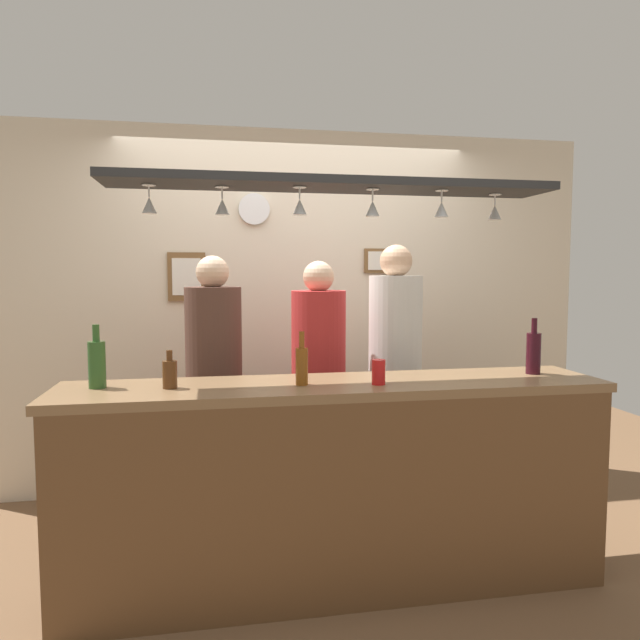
{
  "coord_description": "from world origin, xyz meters",
  "views": [
    {
      "loc": [
        -0.59,
        -3.11,
        1.58
      ],
      "look_at": [
        0.0,
        0.1,
        1.31
      ],
      "focal_mm": 32.42,
      "sensor_mm": 36.0,
      "label": 1
    }
  ],
  "objects_px": {
    "drink_can": "(379,372)",
    "bottle_wine_dark_red": "(533,352)",
    "person_right_white_patterned_shirt": "(395,353)",
    "picture_frame_caricature": "(187,277)",
    "picture_frame_upper_small": "(379,261)",
    "person_middle_red_shirt": "(319,366)",
    "wall_clock": "(254,209)",
    "bottle_beer_brown_stubby": "(170,373)",
    "person_left_brown_shirt": "(214,366)",
    "bottle_beer_amber_tall": "(302,364)",
    "bottle_champagne_green": "(97,363)"
  },
  "relations": [
    {
      "from": "person_middle_red_shirt",
      "to": "drink_can",
      "type": "height_order",
      "value": "person_middle_red_shirt"
    },
    {
      "from": "person_right_white_patterned_shirt",
      "to": "bottle_wine_dark_red",
      "type": "xyz_separation_m",
      "value": [
        0.54,
        -0.72,
        0.09
      ]
    },
    {
      "from": "picture_frame_upper_small",
      "to": "wall_clock",
      "type": "relative_size",
      "value": 1.0
    },
    {
      "from": "drink_can",
      "to": "wall_clock",
      "type": "relative_size",
      "value": 0.55
    },
    {
      "from": "picture_frame_upper_small",
      "to": "person_right_white_patterned_shirt",
      "type": "bearing_deg",
      "value": -96.3
    },
    {
      "from": "person_right_white_patterned_shirt",
      "to": "bottle_beer_amber_tall",
      "type": "distance_m",
      "value": 1.09
    },
    {
      "from": "drink_can",
      "to": "picture_frame_caricature",
      "type": "bearing_deg",
      "value": 122.84
    },
    {
      "from": "person_left_brown_shirt",
      "to": "picture_frame_upper_small",
      "type": "xyz_separation_m",
      "value": [
        1.22,
        0.64,
        0.65
      ]
    },
    {
      "from": "bottle_wine_dark_red",
      "to": "picture_frame_caricature",
      "type": "distance_m",
      "value": 2.34
    },
    {
      "from": "person_left_brown_shirt",
      "to": "drink_can",
      "type": "bearing_deg",
      "value": -47.58
    },
    {
      "from": "person_left_brown_shirt",
      "to": "person_right_white_patterned_shirt",
      "type": "distance_m",
      "value": 1.15
    },
    {
      "from": "drink_can",
      "to": "bottle_wine_dark_red",
      "type": "bearing_deg",
      "value": 8.74
    },
    {
      "from": "person_left_brown_shirt",
      "to": "wall_clock",
      "type": "relative_size",
      "value": 7.63
    },
    {
      "from": "bottle_beer_amber_tall",
      "to": "person_left_brown_shirt",
      "type": "bearing_deg",
      "value": 117.5
    },
    {
      "from": "person_middle_red_shirt",
      "to": "person_right_white_patterned_shirt",
      "type": "xyz_separation_m",
      "value": [
        0.5,
        0.0,
        0.07
      ]
    },
    {
      "from": "bottle_champagne_green",
      "to": "person_right_white_patterned_shirt",
      "type": "bearing_deg",
      "value": 22.66
    },
    {
      "from": "bottle_beer_amber_tall",
      "to": "bottle_champagne_green",
      "type": "bearing_deg",
      "value": 173.96
    },
    {
      "from": "person_left_brown_shirt",
      "to": "picture_frame_caricature",
      "type": "relative_size",
      "value": 4.94
    },
    {
      "from": "person_right_white_patterned_shirt",
      "to": "drink_can",
      "type": "xyz_separation_m",
      "value": [
        -0.36,
        -0.86,
        0.04
      ]
    },
    {
      "from": "bottle_beer_amber_tall",
      "to": "picture_frame_caricature",
      "type": "relative_size",
      "value": 0.76
    },
    {
      "from": "picture_frame_caricature",
      "to": "drink_can",
      "type": "bearing_deg",
      "value": -57.16
    },
    {
      "from": "bottle_wine_dark_red",
      "to": "drink_can",
      "type": "height_order",
      "value": "bottle_wine_dark_red"
    },
    {
      "from": "person_left_brown_shirt",
      "to": "picture_frame_upper_small",
      "type": "relative_size",
      "value": 7.63
    },
    {
      "from": "person_middle_red_shirt",
      "to": "bottle_champagne_green",
      "type": "height_order",
      "value": "person_middle_red_shirt"
    },
    {
      "from": "person_right_white_patterned_shirt",
      "to": "picture_frame_upper_small",
      "type": "xyz_separation_m",
      "value": [
        0.07,
        0.64,
        0.6
      ]
    },
    {
      "from": "person_middle_red_shirt",
      "to": "person_right_white_patterned_shirt",
      "type": "height_order",
      "value": "person_right_white_patterned_shirt"
    },
    {
      "from": "bottle_beer_amber_tall",
      "to": "picture_frame_upper_small",
      "type": "height_order",
      "value": "picture_frame_upper_small"
    },
    {
      "from": "wall_clock",
      "to": "person_middle_red_shirt",
      "type": "bearing_deg",
      "value": -60.96
    },
    {
      "from": "bottle_beer_brown_stubby",
      "to": "wall_clock",
      "type": "distance_m",
      "value": 1.75
    },
    {
      "from": "person_middle_red_shirt",
      "to": "wall_clock",
      "type": "relative_size",
      "value": 7.5
    },
    {
      "from": "picture_frame_caricature",
      "to": "person_right_white_patterned_shirt",
      "type": "bearing_deg",
      "value": -25.67
    },
    {
      "from": "person_middle_red_shirt",
      "to": "bottle_wine_dark_red",
      "type": "xyz_separation_m",
      "value": [
        1.04,
        -0.72,
        0.16
      ]
    },
    {
      "from": "person_middle_red_shirt",
      "to": "bottle_wine_dark_red",
      "type": "bearing_deg",
      "value": -34.81
    },
    {
      "from": "person_right_white_patterned_shirt",
      "to": "drink_can",
      "type": "relative_size",
      "value": 14.37
    },
    {
      "from": "bottle_wine_dark_red",
      "to": "person_left_brown_shirt",
      "type": "bearing_deg",
      "value": 156.79
    },
    {
      "from": "person_middle_red_shirt",
      "to": "bottle_beer_brown_stubby",
      "type": "relative_size",
      "value": 9.16
    },
    {
      "from": "picture_frame_upper_small",
      "to": "wall_clock",
      "type": "xyz_separation_m",
      "value": [
        -0.92,
        -0.01,
        0.36
      ]
    },
    {
      "from": "person_right_white_patterned_shirt",
      "to": "picture_frame_caricature",
      "type": "height_order",
      "value": "person_right_white_patterned_shirt"
    },
    {
      "from": "drink_can",
      "to": "wall_clock",
      "type": "height_order",
      "value": "wall_clock"
    },
    {
      "from": "person_middle_red_shirt",
      "to": "bottle_wine_dark_red",
      "type": "distance_m",
      "value": 1.28
    },
    {
      "from": "picture_frame_upper_small",
      "to": "bottle_wine_dark_red",
      "type": "bearing_deg",
      "value": -70.99
    },
    {
      "from": "bottle_champagne_green",
      "to": "bottle_beer_brown_stubby",
      "type": "bearing_deg",
      "value": -11.88
    },
    {
      "from": "wall_clock",
      "to": "person_left_brown_shirt",
      "type": "bearing_deg",
      "value": -115.07
    },
    {
      "from": "bottle_beer_brown_stubby",
      "to": "drink_can",
      "type": "distance_m",
      "value": 0.99
    },
    {
      "from": "picture_frame_caricature",
      "to": "bottle_wine_dark_red",
      "type": "bearing_deg",
      "value": -36.09
    },
    {
      "from": "bottle_champagne_green",
      "to": "picture_frame_caricature",
      "type": "relative_size",
      "value": 0.88
    },
    {
      "from": "person_left_brown_shirt",
      "to": "bottle_champagne_green",
      "type": "bearing_deg",
      "value": -127.43
    },
    {
      "from": "bottle_wine_dark_red",
      "to": "picture_frame_upper_small",
      "type": "distance_m",
      "value": 1.53
    },
    {
      "from": "bottle_beer_brown_stubby",
      "to": "bottle_champagne_green",
      "type": "bearing_deg",
      "value": 168.12
    },
    {
      "from": "picture_frame_caricature",
      "to": "picture_frame_upper_small",
      "type": "bearing_deg",
      "value": 0.0
    }
  ]
}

